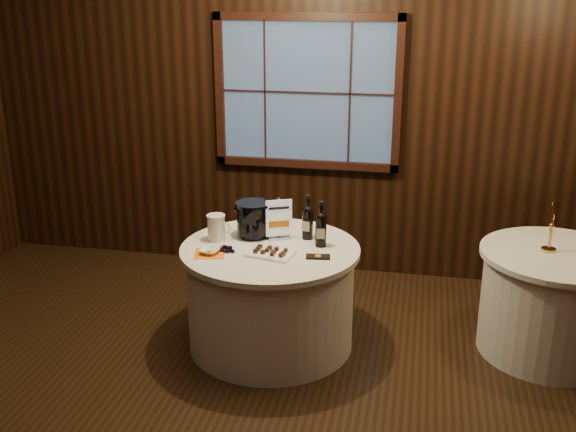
% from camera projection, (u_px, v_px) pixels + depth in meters
% --- Properties ---
extents(ground, '(6.00, 6.00, 0.00)m').
position_uv_depth(ground, '(234.00, 423.00, 4.10)').
color(ground, black).
rests_on(ground, ground).
extents(back_wall, '(6.00, 0.10, 3.00)m').
position_uv_depth(back_wall, '(307.00, 104.00, 5.90)').
color(back_wall, black).
rests_on(back_wall, ground).
extents(main_table, '(1.28, 1.28, 0.77)m').
position_uv_depth(main_table, '(271.00, 296.00, 4.90)').
color(main_table, silver).
rests_on(main_table, ground).
extents(side_table, '(1.08, 1.08, 0.77)m').
position_uv_depth(side_table, '(553.00, 302.00, 4.80)').
color(side_table, silver).
rests_on(side_table, ground).
extents(sign_stand, '(0.19, 0.15, 0.31)m').
position_uv_depth(sign_stand, '(278.00, 225.00, 4.90)').
color(sign_stand, '#ACACB3').
rests_on(sign_stand, main_table).
extents(port_bottle_left, '(0.08, 0.09, 0.33)m').
position_uv_depth(port_bottle_left, '(308.00, 220.00, 4.89)').
color(port_bottle_left, black).
rests_on(port_bottle_left, main_table).
extents(port_bottle_right, '(0.08, 0.08, 0.33)m').
position_uv_depth(port_bottle_right, '(321.00, 227.00, 4.75)').
color(port_bottle_right, black).
rests_on(port_bottle_right, main_table).
extents(ice_bucket, '(0.26, 0.26, 0.27)m').
position_uv_depth(ice_bucket, '(253.00, 219.00, 4.93)').
color(ice_bucket, black).
rests_on(ice_bucket, main_table).
extents(chocolate_plate, '(0.35, 0.27, 0.04)m').
position_uv_depth(chocolate_plate, '(270.00, 253.00, 4.63)').
color(chocolate_plate, white).
rests_on(chocolate_plate, main_table).
extents(chocolate_box, '(0.17, 0.11, 0.01)m').
position_uv_depth(chocolate_box, '(318.00, 257.00, 4.59)').
color(chocolate_box, black).
rests_on(chocolate_box, main_table).
extents(grape_bunch, '(0.18, 0.09, 0.04)m').
position_uv_depth(grape_bunch, '(227.00, 248.00, 4.69)').
color(grape_bunch, black).
rests_on(grape_bunch, main_table).
extents(glass_pitcher, '(0.18, 0.14, 0.19)m').
position_uv_depth(glass_pitcher, '(216.00, 228.00, 4.87)').
color(glass_pitcher, silver).
rests_on(glass_pitcher, main_table).
extents(orange_napkin, '(0.25, 0.25, 0.00)m').
position_uv_depth(orange_napkin, '(210.00, 253.00, 4.66)').
color(orange_napkin, orange).
rests_on(orange_napkin, main_table).
extents(cracker_bowl, '(0.14, 0.14, 0.03)m').
position_uv_depth(cracker_bowl, '(210.00, 251.00, 4.65)').
color(cracker_bowl, white).
rests_on(cracker_bowl, orange_napkin).
extents(brass_candlestick, '(0.10, 0.10, 0.36)m').
position_uv_depth(brass_candlestick, '(551.00, 233.00, 4.67)').
color(brass_candlestick, '#C68E3E').
rests_on(brass_candlestick, side_table).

